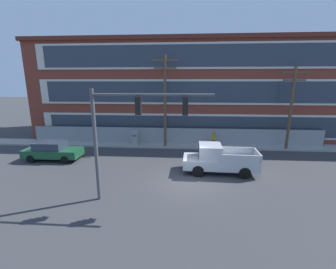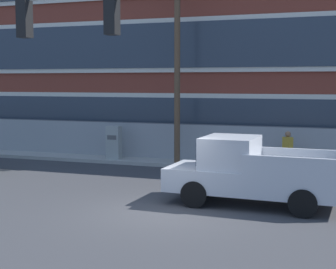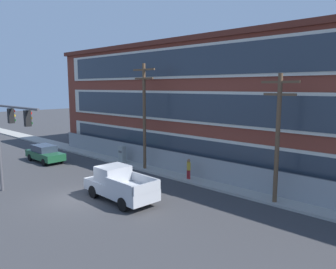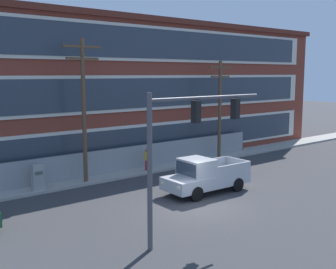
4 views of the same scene
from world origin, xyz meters
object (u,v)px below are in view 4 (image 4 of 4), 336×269
object	(u,v)px
utility_pole_near_corner	(84,105)
utility_pole_midblock	(220,106)
pickup_truck_silver	(205,176)
traffic_signal_mast	(186,134)
pedestrian_near_cabinet	(147,158)
electrical_cabinet	(38,178)

from	to	relation	value
utility_pole_near_corner	utility_pole_midblock	distance (m)	11.67
pickup_truck_silver	traffic_signal_mast	bearing A→B (deg)	-140.79
pickup_truck_silver	pedestrian_near_cabinet	world-z (taller)	pickup_truck_silver
utility_pole_near_corner	electrical_cabinet	world-z (taller)	utility_pole_near_corner
traffic_signal_mast	utility_pole_near_corner	world-z (taller)	utility_pole_near_corner
electrical_cabinet	pedestrian_near_cabinet	size ratio (longest dim) A/B	1.00
traffic_signal_mast	electrical_cabinet	distance (m)	11.18
traffic_signal_mast	utility_pole_midblock	size ratio (longest dim) A/B	0.80
utility_pole_midblock	pedestrian_near_cabinet	world-z (taller)	utility_pole_midblock
traffic_signal_mast	pickup_truck_silver	bearing A→B (deg)	39.21
pickup_truck_silver	electrical_cabinet	world-z (taller)	pickup_truck_silver
utility_pole_midblock	electrical_cabinet	bearing A→B (deg)	179.57
traffic_signal_mast	electrical_cabinet	bearing A→B (deg)	101.12
traffic_signal_mast	utility_pole_midblock	distance (m)	16.33
pedestrian_near_cabinet	utility_pole_midblock	bearing A→B (deg)	-1.57
electrical_cabinet	utility_pole_midblock	bearing A→B (deg)	-0.43
utility_pole_near_corner	utility_pole_midblock	bearing A→B (deg)	-0.55
utility_pole_near_corner	electrical_cabinet	bearing A→B (deg)	-179.98
pedestrian_near_cabinet	traffic_signal_mast	bearing A→B (deg)	-118.81
electrical_cabinet	pedestrian_near_cabinet	distance (m)	7.82
pickup_truck_silver	utility_pole_near_corner	world-z (taller)	utility_pole_near_corner
traffic_signal_mast	electrical_cabinet	size ratio (longest dim) A/B	3.69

